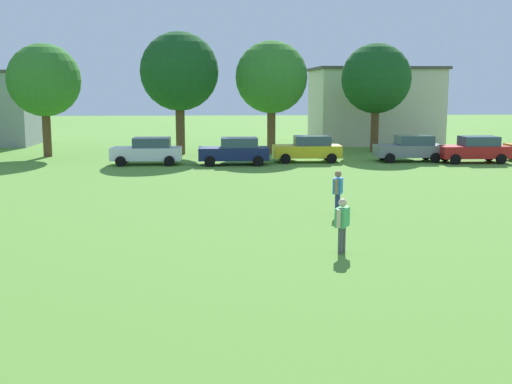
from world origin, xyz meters
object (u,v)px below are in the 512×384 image
(parked_car_white_0, at_px, (148,151))
(parked_car_yellow_2, at_px, (308,149))
(parked_car_navy_1, at_px, (235,151))
(bystander_near_trees, at_px, (338,189))
(parked_car_gray_3, at_px, (410,148))
(tree_far_right, at_px, (376,79))
(parked_car_red_4, at_px, (474,149))
(tree_left, at_px, (44,81))
(tree_center, at_px, (179,72))
(tree_right, at_px, (272,78))
(adult_bystander, at_px, (342,221))

(parked_car_white_0, xyz_separation_m, parked_car_yellow_2, (10.10, 0.81, 0.00))
(parked_car_white_0, bearing_deg, parked_car_navy_1, 175.82)
(bystander_near_trees, xyz_separation_m, parked_car_gray_3, (8.02, 17.14, -0.13))
(parked_car_white_0, distance_m, tree_far_right, 17.99)
(parked_car_gray_3, relative_size, parked_car_red_4, 1.00)
(tree_left, relative_size, tree_center, 0.89)
(parked_car_gray_3, bearing_deg, tree_far_right, -83.10)
(parked_car_yellow_2, distance_m, parked_car_gray_3, 6.62)
(parked_car_red_4, distance_m, tree_center, 20.61)
(parked_car_navy_1, relative_size, parked_car_red_4, 1.00)
(parked_car_white_0, height_order, tree_left, tree_left)
(parked_car_navy_1, distance_m, parked_car_red_4, 15.21)
(parked_car_white_0, relative_size, parked_car_red_4, 1.00)
(bystander_near_trees, relative_size, parked_car_gray_3, 0.39)
(tree_center, bearing_deg, tree_far_right, 2.75)
(tree_far_right, bearing_deg, tree_right, -176.38)
(bystander_near_trees, distance_m, parked_car_navy_1, 16.39)
(adult_bystander, xyz_separation_m, parked_car_red_4, (12.83, 21.76, -0.08))
(parked_car_red_4, bearing_deg, parked_car_gray_3, -13.53)
(tree_far_right, bearing_deg, parked_car_white_0, -156.32)
(parked_car_white_0, xyz_separation_m, tree_far_right, (15.95, 7.00, 4.50))
(tree_left, height_order, tree_center, tree_center)
(bystander_near_trees, bearing_deg, parked_car_navy_1, -148.49)
(parked_car_red_4, height_order, tree_left, tree_left)
(tree_far_right, bearing_deg, tree_center, -177.25)
(parked_car_navy_1, xyz_separation_m, tree_right, (2.86, 6.90, 4.58))
(parked_car_yellow_2, height_order, parked_car_gray_3, same)
(parked_car_gray_3, xyz_separation_m, tree_left, (-24.12, 4.52, 4.34))
(parked_car_yellow_2, bearing_deg, parked_car_navy_1, 14.31)
(parked_car_white_0, distance_m, tree_left, 10.05)
(tree_right, bearing_deg, parked_car_navy_1, -112.51)
(parked_car_navy_1, xyz_separation_m, tree_far_right, (10.58, 7.39, 4.50))
(adult_bystander, xyz_separation_m, parked_car_yellow_2, (2.35, 22.81, -0.08))
(adult_bystander, height_order, parked_car_white_0, parked_car_white_0)
(parked_car_navy_1, height_order, tree_far_right, tree_far_right)
(parked_car_white_0, xyz_separation_m, tree_center, (1.69, 6.31, 4.97))
(parked_car_gray_3, height_order, tree_left, tree_left)
(adult_bystander, distance_m, parked_car_red_4, 25.26)
(parked_car_gray_3, bearing_deg, parked_car_navy_1, 5.49)
(parked_car_white_0, xyz_separation_m, parked_car_gray_3, (16.71, 0.70, 0.00))
(adult_bystander, bearing_deg, tree_far_right, -166.01)
(parked_car_yellow_2, height_order, tree_left, tree_left)
(tree_center, xyz_separation_m, tree_right, (6.55, 0.20, -0.39))
(parked_car_red_4, bearing_deg, tree_left, -11.03)
(parked_car_navy_1, bearing_deg, parked_car_white_0, -4.18)
(parked_car_white_0, bearing_deg, adult_bystander, 109.42)
(parked_car_yellow_2, xyz_separation_m, parked_car_red_4, (10.49, -1.05, 0.00))
(parked_car_navy_1, xyz_separation_m, parked_car_yellow_2, (4.72, 1.20, 0.00))
(parked_car_white_0, height_order, parked_car_navy_1, same)
(parked_car_navy_1, distance_m, parked_car_gray_3, 11.39)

